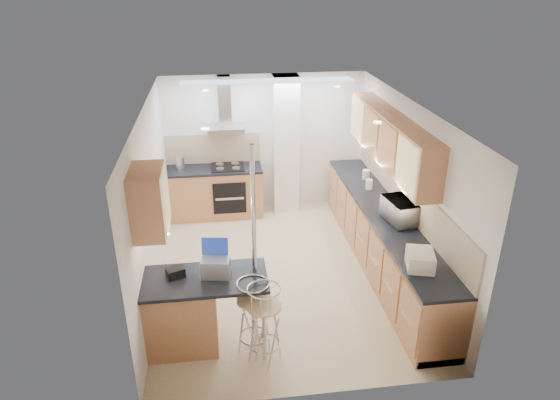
{
  "coord_description": "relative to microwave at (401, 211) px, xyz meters",
  "views": [
    {
      "loc": [
        -0.89,
        -6.28,
        4.09
      ],
      "look_at": [
        -0.02,
        0.2,
        1.1
      ],
      "focal_mm": 32.0,
      "sensor_mm": 36.0,
      "label": 1
    }
  ],
  "objects": [
    {
      "name": "room_shell",
      "position": [
        -1.29,
        0.71,
        0.46
      ],
      "size": [
        3.64,
        4.84,
        2.51
      ],
      "color": "white",
      "rests_on": "ground"
    },
    {
      "name": "right_counter",
      "position": [
        -0.11,
        0.34,
        -0.62
      ],
      "size": [
        0.63,
        4.4,
        0.92
      ],
      "color": "#A96843",
      "rests_on": "ground"
    },
    {
      "name": "jar_a",
      "position": [
        -0.03,
        1.57,
        -0.08
      ],
      "size": [
        0.13,
        0.13,
        0.16
      ],
      "primitive_type": "cylinder",
      "rotation": [
        0.0,
        0.0,
        0.1
      ],
      "color": "beige",
      "rests_on": "right_counter"
    },
    {
      "name": "laptop",
      "position": [
        -2.58,
        -1.07,
        -0.03
      ],
      "size": [
        0.35,
        0.29,
        0.22
      ],
      "primitive_type": "cube",
      "rotation": [
        0.0,
        0.0,
        -0.16
      ],
      "color": "#9EA2A6",
      "rests_on": "peninsula"
    },
    {
      "name": "kettle",
      "position": [
        -3.14,
        2.43,
        -0.04
      ],
      "size": [
        0.16,
        0.16,
        0.24
      ],
      "primitive_type": "cylinder",
      "color": "#B9BBBF",
      "rests_on": "back_counter"
    },
    {
      "name": "jar_b",
      "position": [
        -0.11,
        1.16,
        -0.08
      ],
      "size": [
        0.14,
        0.14,
        0.16
      ],
      "primitive_type": "cylinder",
      "rotation": [
        0.0,
        0.0,
        -0.41
      ],
      "color": "beige",
      "rests_on": "right_counter"
    },
    {
      "name": "jar_d",
      "position": [
        0.04,
        -0.06,
        -0.09
      ],
      "size": [
        0.12,
        0.12,
        0.14
      ],
      "primitive_type": "cylinder",
      "rotation": [
        0.0,
        0.0,
        -0.19
      ],
      "color": "silver",
      "rests_on": "right_counter"
    },
    {
      "name": "bar_stool_near",
      "position": [
        -2.18,
        -1.31,
        -0.59
      ],
      "size": [
        0.51,
        0.51,
        0.97
      ],
      "primitive_type": null,
      "rotation": [
        0.0,
        0.0,
        -0.37
      ],
      "color": "#DEB477",
      "rests_on": "ground"
    },
    {
      "name": "bar_stool_end",
      "position": [
        -2.08,
        -1.47,
        -0.58
      ],
      "size": [
        0.5,
        0.5,
        0.99
      ],
      "primitive_type": null,
      "rotation": [
        0.0,
        0.0,
        1.28
      ],
      "color": "#DEB477",
      "rests_on": "ground"
    },
    {
      "name": "ground",
      "position": [
        -1.61,
        0.34,
        -1.08
      ],
      "size": [
        4.8,
        4.8,
        0.0
      ],
      "primitive_type": "plane",
      "color": "tan",
      "rests_on": "ground"
    },
    {
      "name": "bread_bin",
      "position": [
        -0.2,
        -1.19,
        -0.06
      ],
      "size": [
        0.39,
        0.45,
        0.2
      ],
      "primitive_type": "cube",
      "rotation": [
        0.0,
        0.0,
        -0.26
      ],
      "color": "beige",
      "rests_on": "right_counter"
    },
    {
      "name": "bag",
      "position": [
        -3.04,
        -1.03,
        -0.09
      ],
      "size": [
        0.23,
        0.2,
        0.11
      ],
      "primitive_type": "cube",
      "rotation": [
        0.0,
        0.0,
        0.37
      ],
      "color": "black",
      "rests_on": "peninsula"
    },
    {
      "name": "peninsula",
      "position": [
        -2.74,
        -1.11,
        -0.6
      ],
      "size": [
        1.47,
        0.72,
        0.94
      ],
      "color": "#A96843",
      "rests_on": "ground"
    },
    {
      "name": "jar_c",
      "position": [
        0.01,
        0.33,
        -0.05
      ],
      "size": [
        0.17,
        0.17,
        0.21
      ],
      "primitive_type": "cylinder",
      "rotation": [
        0.0,
        0.0,
        0.23
      ],
      "color": "#B9B594",
      "rests_on": "right_counter"
    },
    {
      "name": "back_counter",
      "position": [
        -2.56,
        2.44,
        -0.62
      ],
      "size": [
        1.7,
        0.63,
        0.92
      ],
      "color": "#A96843",
      "rests_on": "ground"
    },
    {
      "name": "microwave",
      "position": [
        0.0,
        0.0,
        0.0
      ],
      "size": [
        0.47,
        0.62,
        0.32
      ],
      "primitive_type": "imported",
      "rotation": [
        0.0,
        0.0,
        1.72
      ],
      "color": "silver",
      "rests_on": "right_counter"
    }
  ]
}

